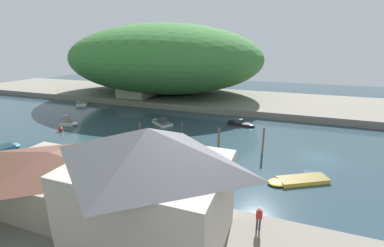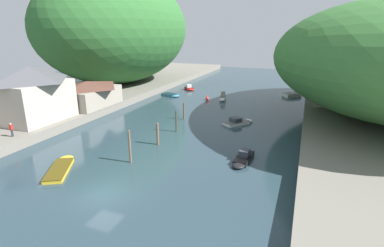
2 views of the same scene
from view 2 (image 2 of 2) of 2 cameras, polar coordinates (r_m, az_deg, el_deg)
name	(u,v)px [view 2 (image 2 of 2)]	position (r m, az deg, el deg)	size (l,w,h in m)	color
water_surface	(210,111)	(52.15, 3.53, 2.48)	(130.00, 130.00, 0.00)	#283D47
left_bank	(88,96)	(64.67, -19.28, 5.01)	(22.00, 120.00, 1.25)	slate
hillside_left	(117,29)	(74.71, -14.17, 17.06)	(30.12, 42.16, 24.82)	#2D662D
waterfront_building	(32,93)	(46.77, -28.12, 5.19)	(7.60, 9.73, 7.51)	#B2A899
boathouse_shed	(88,93)	(52.88, -19.28, 5.49)	(7.69, 10.29, 4.11)	gray
right_bank_cottage	(335,88)	(56.69, 25.65, 6.18)	(6.84, 7.45, 5.38)	gray
boat_open_rowboat	(189,88)	(70.45, -0.49, 6.71)	(3.17, 3.34, 1.20)	red
boat_far_upstream	(61,167)	(33.08, -23.66, -7.59)	(4.59, 6.29, 0.41)	gold
boat_white_cruiser	(238,122)	(45.22, 8.84, 0.37)	(4.50, 5.12, 0.99)	white
boat_small_dinghy	(293,95)	(66.93, 18.76, 5.21)	(4.37, 4.08, 0.72)	silver
boat_yellow_tender	(243,159)	(32.27, 9.65, -6.62)	(1.70, 4.67, 1.16)	black
boat_cabin_cruiser	(223,98)	(60.02, 5.90, 4.90)	(1.78, 3.23, 1.74)	white
boat_red_skiff	(171,95)	(63.68, -3.94, 5.42)	(4.32, 2.92, 0.51)	teal
mooring_post_nearest	(130,146)	(31.76, -11.77, -4.30)	(0.25, 0.25, 3.60)	brown
mooring_post_second	(158,134)	(36.34, -6.56, -1.93)	(0.32, 0.32, 2.79)	brown
mooring_post_middle	(176,121)	(40.74, -3.02, 0.46)	(0.21, 0.21, 3.03)	#4C3D2D
mooring_post_fourth	(184,111)	(46.52, -1.59, 2.39)	(0.24, 0.24, 2.68)	brown
channel_buoy_near	(207,98)	(59.77, 2.90, 4.81)	(0.71, 0.71, 1.06)	red
person_on_quay	(11,129)	(41.19, -31.17, -0.87)	(0.32, 0.43, 1.69)	#282D3D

